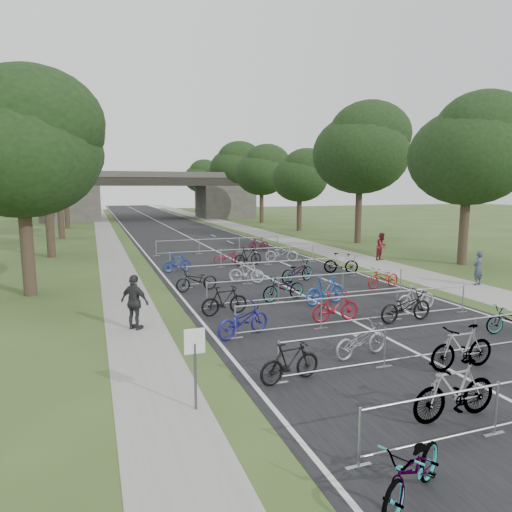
{
  "coord_description": "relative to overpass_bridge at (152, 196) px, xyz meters",
  "views": [
    {
      "loc": [
        -8.72,
        -6.23,
        4.8
      ],
      "look_at": [
        -0.45,
        16.8,
        1.1
      ],
      "focal_mm": 32.0,
      "sensor_mm": 36.0,
      "label": 1
    }
  ],
  "objects": [
    {
      "name": "tree_left_0",
      "position": [
        -11.39,
        -49.07,
        2.96
      ],
      "size": [
        6.72,
        6.72,
        10.25
      ],
      "color": "#33261C",
      "rests_on": "ground"
    },
    {
      "name": "pedestrian_b",
      "position": [
        9.2,
        -45.94,
        -2.62
      ],
      "size": [
        1.09,
        0.99,
        1.82
      ],
      "primitive_type": "imported",
      "rotation": [
        0.0,
        0.0,
        0.42
      ],
      "color": "maroon",
      "rests_on": "ground"
    },
    {
      "name": "barrier_row_2",
      "position": [
        0.0,
        -57.8,
        -2.99
      ],
      "size": [
        9.7,
        0.08,
        1.1
      ],
      "color": "#A1A4A9",
      "rests_on": "ground"
    },
    {
      "name": "tree_right_1",
      "position": [
        13.11,
        -37.07,
        4.37
      ],
      "size": [
        8.18,
        8.18,
        12.47
      ],
      "color": "#33261C",
      "rests_on": "ground"
    },
    {
      "name": "bike_19",
      "position": [
        4.3,
        -49.11,
        -2.96
      ],
      "size": [
        1.98,
        1.23,
        1.15
      ],
      "primitive_type": "imported",
      "rotation": [
        0.0,
        0.0,
        1.18
      ],
      "color": "#A1A4A9",
      "rests_on": "ground"
    },
    {
      "name": "bike_6",
      "position": [
        0.31,
        -62.21,
        -2.94
      ],
      "size": [
        2.0,
        0.6,
        1.19
      ],
      "primitive_type": "imported",
      "rotation": [
        0.0,
        0.0,
        4.69
      ],
      "color": "#A1A4A9",
      "rests_on": "ground"
    },
    {
      "name": "bike_4",
      "position": [
        -4.3,
        -61.4,
        -3.02
      ],
      "size": [
        1.76,
        0.74,
        1.03
      ],
      "primitive_type": "imported",
      "rotation": [
        0.0,
        0.0,
        1.73
      ],
      "color": "black",
      "rests_on": "ground"
    },
    {
      "name": "pedestrian_a",
      "position": [
        9.03,
        -54.14,
        -2.68
      ],
      "size": [
        0.71,
        0.56,
        1.7
      ],
      "primitive_type": "imported",
      "rotation": [
        0.0,
        0.0,
        3.42
      ],
      "color": "#303A49",
      "rests_on": "ground"
    },
    {
      "name": "bike_1",
      "position": [
        -1.83,
        -64.23,
        -2.91
      ],
      "size": [
        2.09,
        0.6,
        1.25
      ],
      "primitive_type": "imported",
      "rotation": [
        0.0,
        0.0,
        4.72
      ],
      "color": "#A1A4A9",
      "rests_on": "ground"
    },
    {
      "name": "sidewalk_right",
      "position": [
        8.0,
        -15.0,
        -3.53
      ],
      "size": [
        3.0,
        140.0,
        0.01
      ],
      "primitive_type": "cube",
      "color": "gray",
      "rests_on": "ground"
    },
    {
      "name": "tree_left_5",
      "position": [
        -11.39,
        10.93,
        4.58
      ],
      "size": [
        8.4,
        8.4,
        12.81
      ],
      "color": "#33261C",
      "rests_on": "ground"
    },
    {
      "name": "bike_18",
      "position": [
        0.94,
        -50.5,
        -2.97
      ],
      "size": [
        2.28,
        1.48,
        1.13
      ],
      "primitive_type": "imported",
      "rotation": [
        0.0,
        0.0,
        1.94
      ],
      "color": "#A1A4A9",
      "rests_on": "ground"
    },
    {
      "name": "bike_27",
      "position": [
        3.17,
        -38.71,
        -3.02
      ],
      "size": [
        1.75,
        0.71,
        1.02
      ],
      "primitive_type": "imported",
      "rotation": [
        0.0,
        0.0,
        4.85
      ],
      "color": "maroon",
      "rests_on": "ground"
    },
    {
      "name": "tree_right_5",
      "position": [
        13.11,
        10.93,
        2.41
      ],
      "size": [
        6.16,
        6.16,
        9.39
      ],
      "color": "#33261C",
      "rests_on": "ground"
    },
    {
      "name": "tree_right_4",
      "position": [
        13.11,
        -1.07,
        4.37
      ],
      "size": [
        8.18,
        8.18,
        12.47
      ],
      "color": "#33261C",
      "rests_on": "ground"
    },
    {
      "name": "tree_right_2",
      "position": [
        13.11,
        -25.07,
        2.41
      ],
      "size": [
        6.16,
        6.16,
        9.39
      ],
      "color": "#33261C",
      "rests_on": "ground"
    },
    {
      "name": "bike_15",
      "position": [
        4.3,
        -53.09,
        -3.04
      ],
      "size": [
        1.95,
        0.91,
        0.98
      ],
      "primitive_type": "imported",
      "rotation": [
        0.0,
        0.0,
        4.85
      ],
      "color": "maroon",
      "rests_on": "ground"
    },
    {
      "name": "barrier_row_5",
      "position": [
        0.0,
        -45.0,
        -2.99
      ],
      "size": [
        9.7,
        0.08,
        1.1
      ],
      "color": "#A1A4A9",
      "rests_on": "ground"
    },
    {
      "name": "pedestrian_c",
      "position": [
        -7.51,
        -55.74,
        -2.59
      ],
      "size": [
        1.11,
        1.1,
        1.89
      ],
      "primitive_type": "imported",
      "rotation": [
        0.0,
        0.0,
        2.37
      ],
      "color": "#2A2B2D",
      "rests_on": "ground"
    },
    {
      "name": "lane_markings",
      "position": [
        0.0,
        -15.0,
        -3.53
      ],
      "size": [
        0.12,
        140.0,
        0.0
      ],
      "primitive_type": "cube",
      "color": "silver",
      "rests_on": "ground"
    },
    {
      "name": "barrier_row_3",
      "position": [
        0.0,
        -54.0,
        -2.99
      ],
      "size": [
        9.7,
        0.08,
        1.1
      ],
      "color": "#A1A4A9",
      "rests_on": "ground"
    },
    {
      "name": "bike_7",
      "position": [
        4.15,
        -60.36,
        -3.06
      ],
      "size": [
        1.88,
        0.91,
        0.95
      ],
      "primitive_type": "imported",
      "rotation": [
        0.0,
        0.0,
        4.55
      ],
      "color": "#A1A4A9",
      "rests_on": "ground"
    },
    {
      "name": "bike_17",
      "position": [
        -1.54,
        -49.81,
        -3.0
      ],
      "size": [
        1.81,
        1.3,
        1.08
      ],
      "primitive_type": "imported",
      "rotation": [
        0.0,
        0.0,
        1.07
      ],
      "color": "#BABBC3",
      "rests_on": "ground"
    },
    {
      "name": "tree_left_3",
      "position": [
        -11.39,
        -13.07,
        2.96
      ],
      "size": [
        6.72,
        6.72,
        10.25
      ],
      "color": "#33261C",
      "rests_on": "ground"
    },
    {
      "name": "bike_0",
      "position": [
        -4.3,
        -66.04,
        -3.01
      ],
      "size": [
        2.07,
        1.56,
        1.04
      ],
      "primitive_type": "imported",
      "rotation": [
        0.0,
        0.0,
        5.22
      ],
      "color": "#A1A4A9",
      "rests_on": "ground"
    },
    {
      "name": "bike_11",
      "position": [
        3.06,
        -56.99,
        -3.02
      ],
      "size": [
        1.72,
        0.49,
        1.03
      ],
      "primitive_type": "imported",
      "rotation": [
        0.0,
        0.0,
        1.57
      ],
      "color": "#B1B0B8",
      "rests_on": "ground"
    },
    {
      "name": "bike_8",
      "position": [
        -4.3,
        -57.67,
        -3.0
      ],
      "size": [
        2.17,
        1.4,
        1.08
      ],
      "primitive_type": "imported",
      "rotation": [
        0.0,
        0.0,
        1.94
      ],
      "color": "navy",
      "rests_on": "ground"
    },
    {
      "name": "tree_right_3",
      "position": [
        13.11,
        -13.07,
        3.39
      ],
      "size": [
        7.17,
        7.17,
        10.93
      ],
      "color": "#33261C",
      "rests_on": "ground"
    },
    {
      "name": "overpass_bridge",
      "position": [
        0.0,
        0.0,
        0.0
      ],
      "size": [
        31.0,
        8.0,
        7.05
      ],
      "color": "#3F3D39",
      "rests_on": "ground"
    },
    {
      "name": "bike_9",
      "position": [
        -0.65,
        -57.21,
        -2.98
      ],
      "size": [
        1.85,
        0.55,
        1.11
      ],
      "primitive_type": "imported",
      "rotation": [
        0.0,
        0.0,
        1.55
      ],
      "color": "maroon",
      "rests_on": "ground"
    },
    {
      "name": "bike_16",
      "position": [
        -4.3,
        -50.77,
        -3.01
      ],
      "size": [
        2.08,
        0.97,
        1.05
      ],
      "primitive_type": "imported",
      "rotation": [
        0.0,
        0.0,
        4.85
      ],
      "color": "black",
      "rests_on": "ground"
    },
    {
      "name": "bike_5",
      "position": [
        -1.69,
        -60.51,
        -3.05
      ],
      "size": [
        1.94,
        0.98,
        0.97
      ],
      "primitive_type": "imported",
      "rotation": [
        0.0,
        0.0,
        1.76
      ],
      "color": "#95949A",
      "rests_on": "ground"
    },
    {
      "name": "sidewalk_left",
      "position": [
        -7.5,
        -15.0,
        -3.53
      ],
      "size": [
        2.0,
        140.0,
        0.01
      ],
      "primitive_type": "cube",
      "color": "gray",
      "rests_on": "ground"
    },
    {
      "name": "tree_right_6",
      "position": [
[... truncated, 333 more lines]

